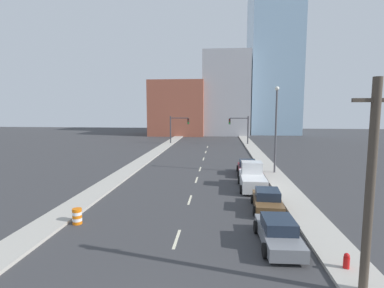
# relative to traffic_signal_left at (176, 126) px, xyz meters

# --- Properties ---
(sidewalk_left) EXTENTS (2.11, 103.49, 0.17)m
(sidewalk_left) POSITION_rel_traffic_signal_left_xyz_m (-1.53, 0.96, -3.47)
(sidewalk_left) COLOR #ADA89E
(sidewalk_left) RESTS_ON ground
(sidewalk_right) EXTENTS (2.11, 103.49, 0.17)m
(sidewalk_right) POSITION_rel_traffic_signal_left_xyz_m (14.24, 0.96, -3.47)
(sidewalk_right) COLOR #ADA89E
(sidewalk_right) RESTS_ON ground
(lane_stripe_at_8m) EXTENTS (0.16, 2.40, 0.01)m
(lane_stripe_at_8m) POSITION_rel_traffic_signal_left_xyz_m (6.35, -43.07, -3.56)
(lane_stripe_at_8m) COLOR beige
(lane_stripe_at_8m) RESTS_ON ground
(lane_stripe_at_15m) EXTENTS (0.16, 2.40, 0.01)m
(lane_stripe_at_15m) POSITION_rel_traffic_signal_left_xyz_m (6.35, -36.13, -3.56)
(lane_stripe_at_15m) COLOR beige
(lane_stripe_at_15m) RESTS_ON ground
(lane_stripe_at_21m) EXTENTS (0.16, 2.40, 0.01)m
(lane_stripe_at_21m) POSITION_rel_traffic_signal_left_xyz_m (6.35, -29.64, -3.56)
(lane_stripe_at_21m) COLOR beige
(lane_stripe_at_21m) RESTS_ON ground
(lane_stripe_at_26m) EXTENTS (0.16, 2.40, 0.01)m
(lane_stripe_at_26m) POSITION_rel_traffic_signal_left_xyz_m (6.35, -24.37, -3.56)
(lane_stripe_at_26m) COLOR beige
(lane_stripe_at_26m) RESTS_ON ground
(lane_stripe_at_33m) EXTENTS (0.16, 2.40, 0.01)m
(lane_stripe_at_33m) POSITION_rel_traffic_signal_left_xyz_m (6.35, -17.34, -3.56)
(lane_stripe_at_33m) COLOR beige
(lane_stripe_at_33m) RESTS_ON ground
(lane_stripe_at_40m) EXTENTS (0.16, 2.40, 0.01)m
(lane_stripe_at_40m) POSITION_rel_traffic_signal_left_xyz_m (6.35, -10.59, -3.56)
(lane_stripe_at_40m) COLOR beige
(lane_stripe_at_40m) RESTS_ON ground
(lane_stripe_at_47m) EXTENTS (0.16, 2.40, 0.01)m
(lane_stripe_at_47m) POSITION_rel_traffic_signal_left_xyz_m (6.35, -4.18, -3.56)
(lane_stripe_at_47m) COLOR beige
(lane_stripe_at_47m) RESTS_ON ground
(building_brick_left) EXTENTS (14.00, 16.00, 14.04)m
(building_brick_left) POSITION_rel_traffic_signal_left_xyz_m (-2.53, 22.80, 3.46)
(building_brick_left) COLOR #9E513D
(building_brick_left) RESTS_ON ground
(building_office_center) EXTENTS (12.00, 20.00, 21.47)m
(building_office_center) POSITION_rel_traffic_signal_left_xyz_m (10.06, 26.80, 7.17)
(building_office_center) COLOR #A8A8AD
(building_office_center) RESTS_ON ground
(building_glass_right) EXTENTS (13.00, 20.00, 40.99)m
(building_glass_right) POSITION_rel_traffic_signal_left_xyz_m (23.22, 30.80, 16.94)
(building_glass_right) COLOR #8CADC6
(building_glass_right) RESTS_ON ground
(traffic_signal_left) EXTENTS (3.82, 0.35, 5.51)m
(traffic_signal_left) POSITION_rel_traffic_signal_left_xyz_m (0.00, 0.00, 0.00)
(traffic_signal_left) COLOR #38383D
(traffic_signal_left) RESTS_ON ground
(traffic_signal_right) EXTENTS (3.82, 0.35, 5.51)m
(traffic_signal_right) POSITION_rel_traffic_signal_left_xyz_m (12.82, 0.00, 0.00)
(traffic_signal_right) COLOR #38383D
(traffic_signal_right) RESTS_ON ground
(utility_pole_right_near) EXTENTS (1.60, 0.32, 8.01)m
(utility_pole_right_near) POSITION_rel_traffic_signal_left_xyz_m (13.97, -47.19, 0.56)
(utility_pole_right_near) COLOR #473D33
(utility_pole_right_near) RESTS_ON ground
(traffic_barrel) EXTENTS (0.56, 0.56, 0.95)m
(traffic_barrel) POSITION_rel_traffic_signal_left_xyz_m (0.07, -41.54, -3.08)
(traffic_barrel) COLOR orange
(traffic_barrel) RESTS_ON ground
(street_lamp) EXTENTS (0.44, 0.44, 9.21)m
(street_lamp) POSITION_rel_traffic_signal_left_xyz_m (14.43, -26.17, 1.73)
(street_lamp) COLOR #4C4C51
(street_lamp) RESTS_ON ground
(fire_hydrant) EXTENTS (0.26, 0.26, 0.84)m
(fire_hydrant) POSITION_rel_traffic_signal_left_xyz_m (14.01, -45.60, -3.15)
(fire_hydrant) COLOR red
(fire_hydrant) RESTS_ON ground
(sedan_gray) EXTENTS (2.12, 4.58, 1.41)m
(sedan_gray) POSITION_rel_traffic_signal_left_xyz_m (11.60, -43.27, -2.91)
(sedan_gray) COLOR slate
(sedan_gray) RESTS_ON ground
(sedan_brown) EXTENTS (2.23, 4.36, 1.41)m
(sedan_brown) POSITION_rel_traffic_signal_left_xyz_m (11.89, -37.85, -2.91)
(sedan_brown) COLOR brown
(sedan_brown) RESTS_ON ground
(pickup_truck_white) EXTENTS (2.31, 5.22, 2.24)m
(pickup_truck_white) POSITION_rel_traffic_signal_left_xyz_m (11.43, -32.26, -2.66)
(pickup_truck_white) COLOR silver
(pickup_truck_white) RESTS_ON ground
(sedan_maroon) EXTENTS (2.23, 4.47, 1.54)m
(sedan_maroon) POSITION_rel_traffic_signal_left_xyz_m (11.52, -26.71, -2.86)
(sedan_maroon) COLOR maroon
(sedan_maroon) RESTS_ON ground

